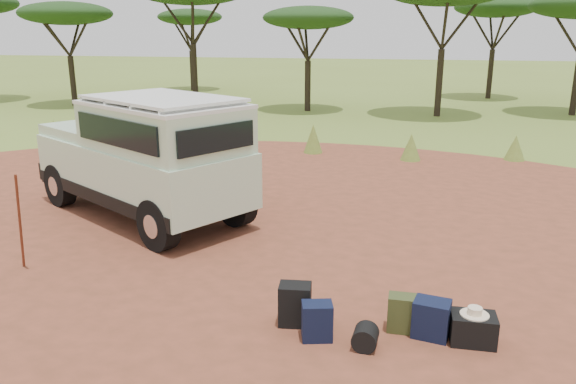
% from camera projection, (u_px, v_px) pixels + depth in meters
% --- Properties ---
extents(ground, '(140.00, 140.00, 0.00)m').
position_uv_depth(ground, '(218.00, 260.00, 9.38)').
color(ground, olive).
rests_on(ground, ground).
extents(dirt_clearing, '(23.00, 23.00, 0.01)m').
position_uv_depth(dirt_clearing, '(218.00, 260.00, 9.38)').
color(dirt_clearing, brown).
rests_on(dirt_clearing, ground).
extents(grass_fringe, '(36.60, 1.60, 0.90)m').
position_uv_depth(grass_fringe, '(316.00, 141.00, 17.37)').
color(grass_fringe, olive).
rests_on(grass_fringe, ground).
extents(acacia_treeline, '(46.70, 13.20, 6.26)m').
position_uv_depth(acacia_treeline, '(372.00, 5.00, 26.42)').
color(acacia_treeline, black).
rests_on(acacia_treeline, ground).
extents(safari_vehicle, '(5.44, 4.37, 2.52)m').
position_uv_depth(safari_vehicle, '(145.00, 159.00, 11.26)').
color(safari_vehicle, '#BBD9BA').
rests_on(safari_vehicle, ground).
extents(walking_staff, '(0.37, 0.34, 1.64)m').
position_uv_depth(walking_staff, '(20.00, 222.00, 8.74)').
color(walking_staff, maroon).
rests_on(walking_staff, ground).
extents(backpack_black, '(0.44, 0.35, 0.56)m').
position_uv_depth(backpack_black, '(295.00, 305.00, 7.27)').
color(backpack_black, black).
rests_on(backpack_black, ground).
extents(backpack_navy, '(0.43, 0.36, 0.49)m').
position_uv_depth(backpack_navy, '(317.00, 321.00, 6.92)').
color(backpack_navy, black).
rests_on(backpack_navy, ground).
extents(backpack_olive, '(0.35, 0.25, 0.49)m').
position_uv_depth(backpack_olive, '(402.00, 313.00, 7.12)').
color(backpack_olive, '#404720').
rests_on(backpack_olive, ground).
extents(duffel_navy, '(0.49, 0.40, 0.49)m').
position_uv_depth(duffel_navy, '(431.00, 319.00, 6.98)').
color(duffel_navy, black).
rests_on(duffel_navy, ground).
extents(hard_case, '(0.55, 0.40, 0.38)m').
position_uv_depth(hard_case, '(473.00, 329.00, 6.85)').
color(hard_case, black).
rests_on(hard_case, ground).
extents(stuff_sack, '(0.32, 0.32, 0.30)m').
position_uv_depth(stuff_sack, '(365.00, 337.00, 6.74)').
color(stuff_sack, black).
rests_on(stuff_sack, ground).
extents(safari_hat, '(0.35, 0.35, 0.10)m').
position_uv_depth(safari_hat, '(475.00, 312.00, 6.79)').
color(safari_hat, beige).
rests_on(safari_hat, hard_case).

